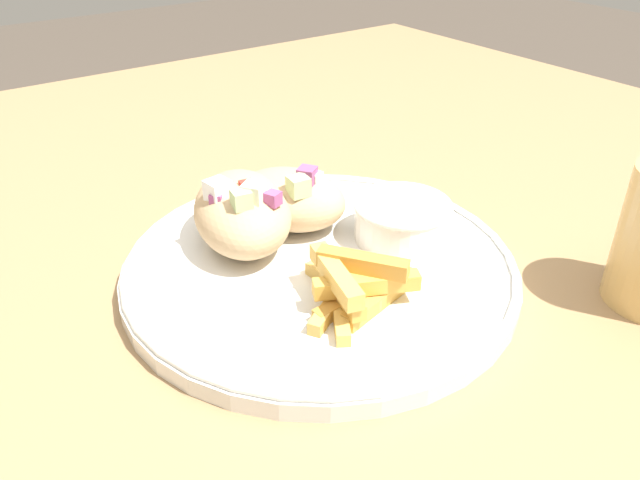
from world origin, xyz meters
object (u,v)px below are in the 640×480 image
at_px(plate, 320,266).
at_px(pita_sandwich_near, 242,212).
at_px(pita_sandwich_far, 290,198).
at_px(fries_pile, 352,288).
at_px(sauce_ramekin, 402,218).

bearing_deg(plate, pita_sandwich_near, -151.51).
relative_size(plate, pita_sandwich_near, 2.22).
bearing_deg(pita_sandwich_far, pita_sandwich_near, -113.52).
bearing_deg(fries_pile, pita_sandwich_near, -171.37).
distance_m(plate, sauce_ramekin, 0.08).
bearing_deg(fries_pile, plate, 165.79).
distance_m(plate, pita_sandwich_near, 0.08).
relative_size(pita_sandwich_near, fries_pile, 1.37).
distance_m(plate, fries_pile, 0.07).
height_order(plate, pita_sandwich_near, pita_sandwich_near).
relative_size(pita_sandwich_far, fries_pile, 1.20).
xyz_separation_m(plate, pita_sandwich_near, (-0.06, -0.03, 0.03)).
bearing_deg(pita_sandwich_near, fries_pile, 30.02).
height_order(plate, sauce_ramekin, sauce_ramekin).
relative_size(pita_sandwich_far, sauce_ramekin, 1.50).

